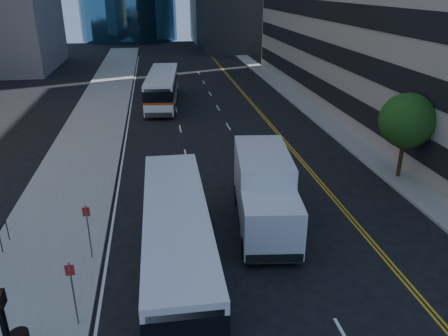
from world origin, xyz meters
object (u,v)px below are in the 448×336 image
object	(u,v)px
bus_rear	(162,87)
box_truck	(264,191)
bus_front	(177,237)
street_tree	(407,121)

from	to	relation	value
bus_rear	box_truck	xyz separation A→B (m)	(4.19, -24.50, 0.17)
bus_rear	bus_front	bearing A→B (deg)	-85.04
street_tree	bus_rear	bearing A→B (deg)	123.91
street_tree	bus_front	size ratio (longest dim) A/B	0.45
bus_front	box_truck	distance (m)	5.34
street_tree	bus_front	distance (m)	15.75
bus_rear	box_truck	bearing A→B (deg)	-75.00
bus_rear	box_truck	distance (m)	24.85
street_tree	box_truck	xyz separation A→B (m)	(-9.45, -4.21, -1.81)
street_tree	box_truck	size ratio (longest dim) A/B	0.68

